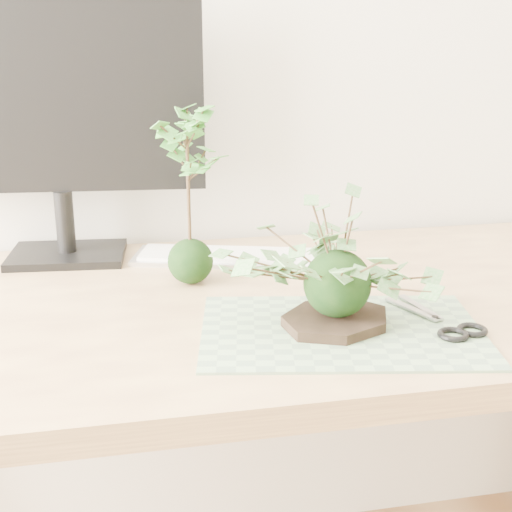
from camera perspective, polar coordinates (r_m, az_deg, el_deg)
name	(u,v)px	position (r m, az deg, el deg)	size (l,w,h in m)	color
desk	(288,344)	(1.20, 2.57, -7.09)	(1.60, 0.70, 0.74)	tan
cutting_mat	(342,330)	(1.04, 6.86, -5.92)	(0.40, 0.27, 0.00)	slate
stone_dish	(336,320)	(1.05, 6.42, -5.11)	(0.17, 0.17, 0.01)	black
ivy_kokedama	(338,253)	(1.01, 6.62, 0.26)	(0.31, 0.31, 0.20)	black
maple_kokedama	(187,151)	(1.17, -5.52, 8.37)	(0.22, 0.22, 0.32)	black
keyboard	(236,257)	(1.34, -1.61, -0.07)	(0.40, 0.22, 0.01)	silver
monitor	(56,115)	(1.36, -15.68, 10.84)	(0.53, 0.17, 0.47)	black
scissors	(447,327)	(1.06, 15.07, -5.52)	(0.09, 0.18, 0.01)	gray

